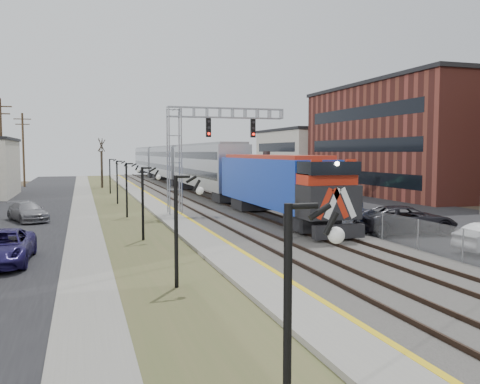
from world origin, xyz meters
name	(u,v)px	position (x,y,z in m)	size (l,w,h in m)	color
ground	(417,366)	(0.00, 0.00, 0.00)	(160.00, 160.00, 0.00)	#473D2D
street_west	(26,211)	(-11.50, 35.00, 0.02)	(7.00, 120.00, 0.04)	black
sidewalk	(83,209)	(-7.00, 35.00, 0.04)	(2.00, 120.00, 0.08)	gray
grass_median	(120,208)	(-4.00, 35.00, 0.03)	(4.00, 120.00, 0.06)	#4A522C
platform	(155,205)	(-1.00, 35.00, 0.12)	(2.00, 120.00, 0.24)	gray
ballast_bed	(211,204)	(4.00, 35.00, 0.10)	(8.00, 120.00, 0.20)	#595651
parking_lot	(330,201)	(16.00, 35.00, 0.02)	(16.00, 120.00, 0.04)	black
platform_edge	(165,204)	(-0.12, 35.00, 0.24)	(0.24, 120.00, 0.01)	gold
track_near	(189,203)	(2.00, 35.00, 0.28)	(1.58, 120.00, 0.15)	#2D2119
track_far	(226,202)	(5.50, 35.00, 0.28)	(1.58, 120.00, 0.15)	#2D2119
train	(179,166)	(5.50, 58.27, 2.92)	(3.00, 85.85, 5.33)	#1538B0
signal_gantry	(197,141)	(1.22, 27.99, 5.59)	(9.00, 1.07, 8.15)	gray
lampposts	(142,204)	(-4.00, 18.29, 2.00)	(0.14, 62.14, 4.00)	black
fence	(254,195)	(8.20, 35.00, 0.80)	(0.04, 120.00, 1.60)	gray
buildings_east	(478,136)	(30.00, 31.18, 6.31)	(16.00, 76.00, 15.00)	#9D957F
bare_trees	(15,176)	(-12.66, 38.91, 2.70)	(12.30, 42.30, 5.95)	#382D23
car_lot_c	(406,220)	(10.92, 15.77, 0.82)	(2.71, 5.87, 1.63)	black
car_lot_d	(336,200)	(13.73, 29.55, 0.67)	(1.87, 4.59, 1.33)	navy
car_lot_e	(336,205)	(11.88, 26.05, 0.69)	(1.63, 4.05, 1.38)	slate
car_lot_f	(269,187)	(13.23, 44.44, 0.80)	(1.70, 4.88, 1.61)	#0C3F24
car_street_a	(1,248)	(-10.44, 14.03, 0.72)	(2.39, 5.18, 1.44)	#201854
car_street_b	(28,212)	(-10.70, 28.12, 0.66)	(1.84, 4.53, 1.31)	gray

